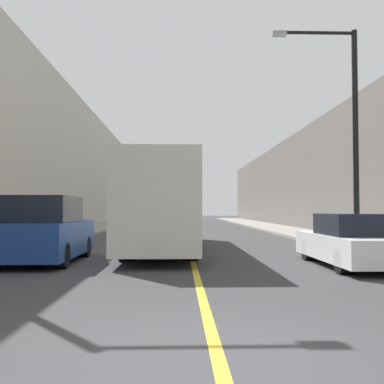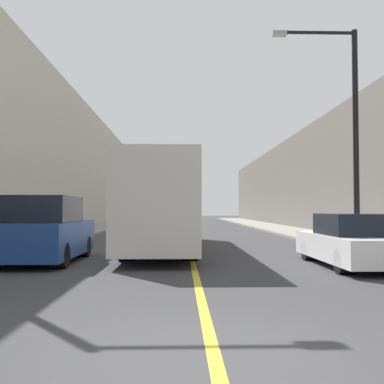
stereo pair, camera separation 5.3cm
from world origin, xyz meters
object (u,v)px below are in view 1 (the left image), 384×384
Objects in this scene: street_lamp_right at (348,123)px; bus at (163,205)px; car_right_near at (352,242)px; parked_suv_left at (45,232)px.

bus is at bearing 161.65° from street_lamp_right.
bus is 7.79m from car_right_near.
parked_suv_left is at bearing -127.64° from bus.
bus reaches higher than parked_suv_left.
street_lamp_right reaches higher than parked_suv_left.
bus reaches higher than car_right_near.
street_lamp_right reaches higher than car_right_near.
parked_suv_left is 0.59× the size of street_lamp_right.
parked_suv_left reaches higher than car_right_near.
parked_suv_left is 0.97× the size of car_right_near.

